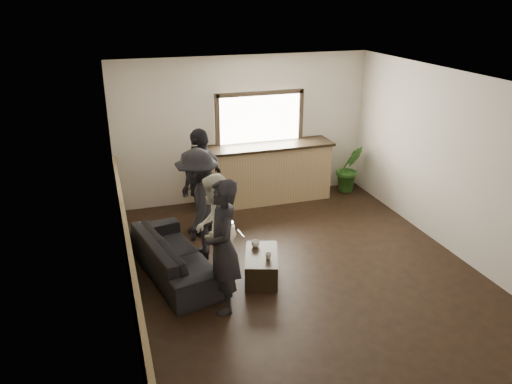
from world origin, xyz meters
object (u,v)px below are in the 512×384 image
object	(u,v)px
sofa	(175,255)
coffee_table	(261,265)
cup_a	(255,244)
person_c	(198,205)
person_d	(202,182)
cup_b	(268,256)
potted_plant	(349,168)
bar_counter	(264,170)
person_a	(223,247)
person_b	(215,229)

from	to	relation	value
sofa	coffee_table	size ratio (longest dim) A/B	2.50
sofa	cup_a	distance (m)	1.19
coffee_table	person_c	xyz separation A→B (m)	(-0.72, 0.87, 0.69)
person_d	coffee_table	bearing A→B (deg)	60.34
cup_b	potted_plant	size ratio (longest dim) A/B	0.09
bar_counter	sofa	size ratio (longest dim) A/B	1.31
person_a	sofa	bearing A→B (deg)	-149.39
cup_b	person_a	xyz separation A→B (m)	(-0.75, -0.44, 0.48)
bar_counter	potted_plant	distance (m)	1.86
bar_counter	cup_a	xyz separation A→B (m)	(-0.95, -2.48, -0.22)
person_b	person_c	distance (m)	0.74
potted_plant	person_a	size ratio (longest dim) A/B	0.55
coffee_table	cup_b	xyz separation A→B (m)	(0.05, -0.15, 0.23)
cup_b	person_b	world-z (taller)	person_b
cup_b	person_d	distance (m)	1.97
bar_counter	person_d	xyz separation A→B (m)	(-1.42, -1.04, 0.28)
person_c	sofa	bearing A→B (deg)	-31.59
bar_counter	sofa	bearing A→B (deg)	-133.12
potted_plant	person_b	bearing A→B (deg)	-143.50
coffee_table	person_b	bearing A→B (deg)	167.49
bar_counter	cup_b	xyz separation A→B (m)	(-0.88, -2.87, -0.23)
cup_a	person_a	bearing A→B (deg)	-129.67
coffee_table	person_b	distance (m)	0.90
cup_b	person_b	bearing A→B (deg)	157.36
cup_a	person_d	size ratio (longest dim) A/B	0.07
sofa	person_c	size ratio (longest dim) A/B	1.18
coffee_table	person_a	xyz separation A→B (m)	(-0.70, -0.58, 0.71)
bar_counter	sofa	xyz separation A→B (m)	(-2.10, -2.25, -0.34)
cup_a	person_b	world-z (taller)	person_b
person_d	potted_plant	bearing A→B (deg)	150.97
coffee_table	person_a	bearing A→B (deg)	-140.20
person_b	person_c	size ratio (longest dim) A/B	0.91
coffee_table	person_c	world-z (taller)	person_c
sofa	cup_b	size ratio (longest dim) A/B	22.24
sofa	person_d	xyz separation A→B (m)	(0.68, 1.20, 0.62)
person_c	person_d	xyz separation A→B (m)	(0.23, 0.80, 0.05)
bar_counter	person_a	xyz separation A→B (m)	(-1.63, -3.31, 0.25)
cup_a	cup_b	size ratio (longest dim) A/B	1.34
potted_plant	coffee_table	bearing A→B (deg)	-136.12
cup_b	person_d	size ratio (longest dim) A/B	0.05
coffee_table	person_b	size ratio (longest dim) A/B	0.52
potted_plant	cup_b	bearing A→B (deg)	-134.04
person_a	person_b	xyz separation A→B (m)	(0.06, 0.73, -0.10)
cup_a	coffee_table	bearing A→B (deg)	-86.80
coffee_table	person_d	distance (m)	1.90
bar_counter	person_b	bearing A→B (deg)	-121.39
person_c	potted_plant	bearing A→B (deg)	134.15
bar_counter	person_a	world-z (taller)	bar_counter
potted_plant	person_b	xyz separation A→B (m)	(-3.42, -2.53, 0.30)
sofa	cup_a	bearing A→B (deg)	-113.84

